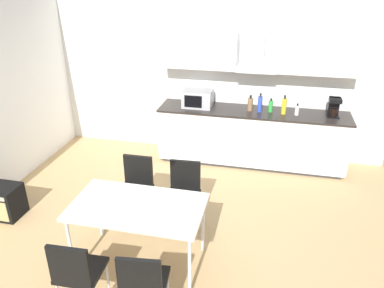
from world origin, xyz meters
name	(u,v)px	position (x,y,z in m)	size (l,w,h in m)	color
ground_plane	(163,236)	(0.00, 0.00, -0.01)	(7.70, 7.65, 0.02)	tan
wall_back	(204,72)	(0.00, 2.60, 1.42)	(6.16, 0.10, 2.85)	white
kitchen_counter	(251,137)	(0.88, 2.22, 0.47)	(3.07, 0.68, 0.93)	#333333
backsplash_tile	(256,87)	(0.88, 2.54, 1.23)	(3.05, 0.02, 0.59)	silver
upper_wall_cabinets	(258,53)	(0.88, 2.38, 1.83)	(3.05, 0.40, 0.58)	silver
microwave	(198,98)	(-0.03, 2.22, 1.07)	(0.48, 0.35, 0.28)	#ADADB2
coffee_maker	(334,107)	(2.11, 2.25, 1.08)	(0.18, 0.19, 0.30)	black
bottle_white	(297,110)	(1.57, 2.17, 1.01)	(0.06, 0.06, 0.19)	white
bottle_green	(271,106)	(1.16, 2.23, 1.03)	(0.07, 0.07, 0.22)	green
bottle_brown	(250,104)	(0.83, 2.22, 1.04)	(0.08, 0.08, 0.25)	brown
bottle_yellow	(284,106)	(1.36, 2.18, 1.06)	(0.07, 0.07, 0.30)	yellow
bottle_blue	(260,104)	(0.99, 2.20, 1.06)	(0.07, 0.07, 0.31)	blue
dining_table	(138,209)	(-0.11, -0.49, 0.71)	(1.41, 0.80, 0.76)	silver
chair_near_right	(143,282)	(0.22, -1.27, 0.53)	(0.44, 0.44, 0.87)	black
chair_far_right	(184,188)	(0.20, 0.29, 0.53)	(0.42, 0.42, 0.87)	black
chair_far_left	(136,183)	(-0.43, 0.29, 0.53)	(0.40, 0.40, 0.87)	black
chair_near_left	(76,270)	(-0.42, -1.27, 0.53)	(0.42, 0.42, 0.87)	black
guitar_amp	(1,201)	(-2.22, -0.05, 0.22)	(0.52, 0.37, 0.44)	black
pendant_lamp	(131,123)	(-0.11, -0.49, 1.70)	(0.32, 0.32, 0.22)	silver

